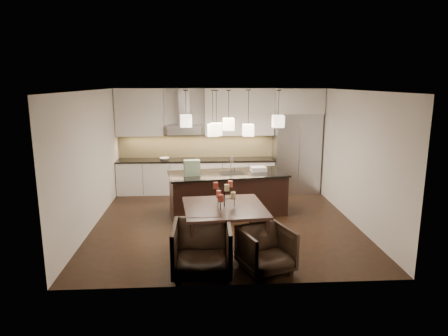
{
  "coord_description": "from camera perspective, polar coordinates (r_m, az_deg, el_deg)",
  "views": [
    {
      "loc": [
        -0.5,
        -8.18,
        2.97
      ],
      "look_at": [
        0.0,
        0.2,
        1.15
      ],
      "focal_mm": 32.0,
      "sensor_mm": 36.0,
      "label": 1
    }
  ],
  "objects": [
    {
      "name": "wall_front",
      "position": [
        5.67,
        1.78,
        -3.87
      ],
      "size": [
        5.5,
        0.02,
        2.8
      ],
      "primitive_type": "cube",
      "color": "silver",
      "rests_on": "ground"
    },
    {
      "name": "wall_back",
      "position": [
        11.07,
        -0.79,
        4.07
      ],
      "size": [
        5.5,
        0.02,
        2.8
      ],
      "primitive_type": "cube",
      "color": "silver",
      "rests_on": "ground"
    },
    {
      "name": "pendant_e",
      "position": [
        8.82,
        7.74,
        6.63
      ],
      "size": [
        0.24,
        0.24,
        0.26
      ],
      "primitive_type": "cube",
      "color": "beige",
      "rests_on": "ceiling"
    },
    {
      "name": "food_container",
      "position": [
        9.25,
        4.94,
        -0.14
      ],
      "size": [
        0.38,
        0.3,
        0.1
      ],
      "primitive_type": "cube",
      "rotation": [
        0.0,
        0.0,
        0.15
      ],
      "color": "silver",
      "rests_on": "island_top"
    },
    {
      "name": "wall_left",
      "position": [
        8.63,
        -18.53,
        1.11
      ],
      "size": [
        0.02,
        5.5,
        2.8
      ],
      "primitive_type": "cube",
      "color": "silver",
      "rests_on": "ground"
    },
    {
      "name": "candle_c",
      "position": [
        6.81,
        -0.44,
        -4.28
      ],
      "size": [
        0.09,
        0.09,
        0.11
      ],
      "primitive_type": "cylinder",
      "rotation": [
        0.0,
        0.0,
        0.09
      ],
      "color": "#9E3423",
      "rests_on": "candelabra"
    },
    {
      "name": "upper_cab_right",
      "position": [
        10.83,
        2.2,
        8.01
      ],
      "size": [
        1.85,
        0.35,
        1.25
      ],
      "primitive_type": "cube",
      "color": "silver",
      "rests_on": "wall_back"
    },
    {
      "name": "fruit_bowl",
      "position": [
        10.8,
        -8.5,
        1.32
      ],
      "size": [
        0.31,
        0.31,
        0.06
      ],
      "primitive_type": "imported",
      "rotation": [
        0.0,
        0.0,
        0.24
      ],
      "color": "silver",
      "rests_on": "countertop"
    },
    {
      "name": "lower_cabinets",
      "position": [
        10.91,
        -3.97,
        -1.21
      ],
      "size": [
        4.21,
        0.62,
        0.88
      ],
      "primitive_type": "cube",
      "color": "silver",
      "rests_on": "floor"
    },
    {
      "name": "pendant_f",
      "position": [
        8.6,
        -1.1,
        5.56
      ],
      "size": [
        0.24,
        0.24,
        0.26
      ],
      "primitive_type": "cube",
      "color": "beige",
      "rests_on": "ceiling"
    },
    {
      "name": "armchair_right",
      "position": [
        6.52,
        6.02,
        -11.5
      ],
      "size": [
        0.98,
        0.99,
        0.71
      ],
      "primitive_type": "imported",
      "rotation": [
        0.0,
        0.0,
        0.34
      ],
      "color": "black",
      "rests_on": "floor"
    },
    {
      "name": "wall_right",
      "position": [
        8.95,
        18.02,
        1.52
      ],
      "size": [
        0.02,
        5.5,
        2.8
      ],
      "primitive_type": "cube",
      "color": "silver",
      "rests_on": "ground"
    },
    {
      "name": "candle_b",
      "position": [
        7.07,
        -0.74,
        -3.67
      ],
      "size": [
        0.09,
        0.09,
        0.11
      ],
      "primitive_type": "cylinder",
      "rotation": [
        0.0,
        0.0,
        0.09
      ],
      "color": "#E05C42",
      "rests_on": "candelabra"
    },
    {
      "name": "hood_canopy",
      "position": [
        10.75,
        -5.68,
        5.49
      ],
      "size": [
        0.9,
        0.52,
        0.24
      ],
      "primitive_type": "cube",
      "color": "#B7B7BA",
      "rests_on": "wall_back"
    },
    {
      "name": "pendant_b",
      "position": [
        8.97,
        -1.6,
        5.41
      ],
      "size": [
        0.24,
        0.24,
        0.26
      ],
      "primitive_type": "cube",
      "color": "beige",
      "rests_on": "ceiling"
    },
    {
      "name": "faucet",
      "position": [
        9.11,
        0.99,
        0.63
      ],
      "size": [
        0.14,
        0.26,
        0.39
      ],
      "primitive_type": null,
      "rotation": [
        0.0,
        0.0,
        0.15
      ],
      "color": "silver",
      "rests_on": "island_top"
    },
    {
      "name": "pendant_a",
      "position": [
        8.75,
        -5.44,
        6.71
      ],
      "size": [
        0.24,
        0.24,
        0.26
      ],
      "primitive_type": "cube",
      "color": "beige",
      "rests_on": "ceiling"
    },
    {
      "name": "hood_chimney",
      "position": [
        10.8,
        -5.73,
        8.72
      ],
      "size": [
        0.3,
        0.28,
        0.96
      ],
      "primitive_type": "cube",
      "color": "#B7B7BA",
      "rests_on": "hood_canopy"
    },
    {
      "name": "candle_d",
      "position": [
        7.02,
        0.91,
        -2.28
      ],
      "size": [
        0.09,
        0.09,
        0.11
      ],
      "primitive_type": "cylinder",
      "rotation": [
        0.0,
        0.0,
        0.09
      ],
      "color": "#E05C42",
      "rests_on": "candelabra"
    },
    {
      "name": "island_top",
      "position": [
        9.04,
        0.5,
        -0.86
      ],
      "size": [
        2.78,
        1.5,
        0.04
      ],
      "primitive_type": "cube",
      "rotation": [
        0.0,
        0.0,
        0.15
      ],
      "color": "black",
      "rests_on": "island_body"
    },
    {
      "name": "candle_e",
      "position": [
        6.91,
        -1.17,
        -2.52
      ],
      "size": [
        0.09,
        0.09,
        0.11
      ],
      "primitive_type": "cylinder",
      "rotation": [
        0.0,
        0.0,
        0.09
      ],
      "color": "#9E3423",
      "rests_on": "candelabra"
    },
    {
      "name": "countertop",
      "position": [
        10.81,
        -4.01,
        1.17
      ],
      "size": [
        4.21,
        0.66,
        0.04
      ],
      "primitive_type": "cube",
      "color": "black",
      "rests_on": "lower_cabinets"
    },
    {
      "name": "refrigerator",
      "position": [
        11.04,
        10.27,
        2.15
      ],
      "size": [
        1.2,
        0.72,
        2.15
      ],
      "primitive_type": "cube",
      "color": "#B7B7BA",
      "rests_on": "floor"
    },
    {
      "name": "armchair_left",
      "position": [
        6.32,
        -3.17,
        -11.54
      ],
      "size": [
        0.92,
        0.95,
        0.85
      ],
      "primitive_type": "imported",
      "rotation": [
        0.0,
        0.0,
        -0.02
      ],
      "color": "black",
      "rests_on": "floor"
    },
    {
      "name": "dining_table",
      "position": [
        7.15,
        0.04,
        -8.7
      ],
      "size": [
        1.51,
        1.51,
        0.84
      ],
      "primitive_type": null,
      "rotation": [
        0.0,
        0.0,
        0.09
      ],
      "color": "black",
      "rests_on": "floor"
    },
    {
      "name": "floor",
      "position": [
        8.72,
        0.08,
        -7.75
      ],
      "size": [
        5.5,
        5.5,
        0.02
      ],
      "primitive_type": "cube",
      "color": "black",
      "rests_on": "ground"
    },
    {
      "name": "candelabra",
      "position": [
        6.94,
        0.05,
        -3.57
      ],
      "size": [
        0.44,
        0.44,
        0.49
      ],
      "primitive_type": null,
      "rotation": [
        0.0,
        0.0,
        0.09
      ],
      "color": "black",
      "rests_on": "dining_table"
    },
    {
      "name": "pendant_c",
      "position": [
        8.73,
        0.66,
        6.27
      ],
      "size": [
        0.24,
        0.24,
        0.26
      ],
      "primitive_type": "cube",
      "color": "beige",
      "rests_on": "ceiling"
    },
    {
      "name": "upper_cab_left",
      "position": [
        10.9,
        -11.97,
        7.79
      ],
      "size": [
        1.25,
        0.35,
        1.25
      ],
      "primitive_type": "cube",
      "color": "silver",
      "rests_on": "wall_back"
    },
    {
      "name": "backsplash",
      "position": [
        11.05,
        -4.02,
        3.17
      ],
      "size": [
        4.21,
        0.02,
        0.63
      ],
      "primitive_type": "cube",
      "color": "#D5C789",
      "rests_on": "countertop"
    },
    {
      "name": "candle_f",
      "position": [
        6.77,
        0.42,
        -2.83
      ],
      "size": [
        0.09,
        0.09,
        0.11
      ],
      "primitive_type": "cylinder",
      "rotation": [
        0.0,
        0.0,
        0.09
      ],
      "color": "#DCC888",
      "rests_on": "candelabra"
    },
    {
      "name": "tote_bag",
      "position": [
        8.79,
        -4.61,
        0.02
      ],
      "size": [
        0.37,
        0.24,
        0.35
      ],
      "primitive_type": "cube",
      "rotation": [
        0.0,
        0.0,
        0.15
      ],
      "color": "#195826",
      "rests_on": "island_top"
    },
    {
      "name": "candle_a",
      "position": [
        6.98,
        1.32,
        -3.89
      ],
      "size": [
        0.09,
        0.09,
        0.11
      ],
      "primitive_type": "cylinder",
      "rotation": [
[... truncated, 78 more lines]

